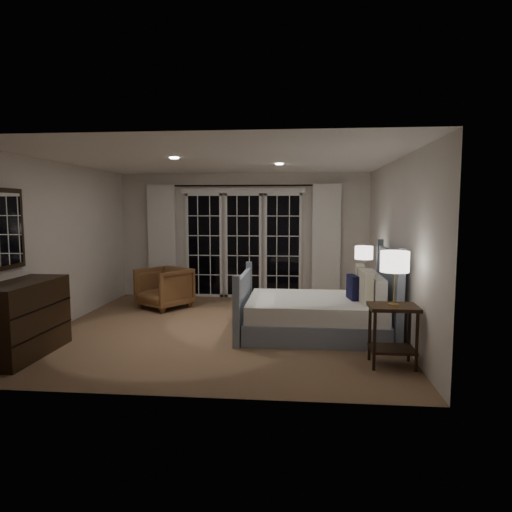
# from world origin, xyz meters

# --- Properties ---
(floor) EXTENTS (5.00, 5.00, 0.00)m
(floor) POSITION_xyz_m (0.00, 0.00, 0.00)
(floor) COLOR brown
(floor) RESTS_ON ground
(ceiling) EXTENTS (5.00, 5.00, 0.00)m
(ceiling) POSITION_xyz_m (0.00, 0.00, 2.50)
(ceiling) COLOR white
(ceiling) RESTS_ON wall_back
(wall_left) EXTENTS (0.02, 5.00, 2.50)m
(wall_left) POSITION_xyz_m (-2.50, 0.00, 1.25)
(wall_left) COLOR beige
(wall_left) RESTS_ON floor
(wall_right) EXTENTS (0.02, 5.00, 2.50)m
(wall_right) POSITION_xyz_m (2.50, 0.00, 1.25)
(wall_right) COLOR beige
(wall_right) RESTS_ON floor
(wall_back) EXTENTS (5.00, 0.02, 2.50)m
(wall_back) POSITION_xyz_m (0.00, 2.50, 1.25)
(wall_back) COLOR beige
(wall_back) RESTS_ON floor
(wall_front) EXTENTS (5.00, 0.02, 2.50)m
(wall_front) POSITION_xyz_m (0.00, -2.50, 1.25)
(wall_front) COLOR beige
(wall_front) RESTS_ON floor
(french_doors) EXTENTS (2.50, 0.04, 2.20)m
(french_doors) POSITION_xyz_m (0.00, 2.46, 1.09)
(french_doors) COLOR black
(french_doors) RESTS_ON wall_back
(curtain_rod) EXTENTS (3.50, 0.03, 0.03)m
(curtain_rod) POSITION_xyz_m (0.00, 2.40, 2.25)
(curtain_rod) COLOR black
(curtain_rod) RESTS_ON wall_back
(curtain_left) EXTENTS (0.55, 0.10, 2.25)m
(curtain_left) POSITION_xyz_m (-1.65, 2.38, 1.15)
(curtain_left) COLOR silver
(curtain_left) RESTS_ON curtain_rod
(curtain_right) EXTENTS (0.55, 0.10, 2.25)m
(curtain_right) POSITION_xyz_m (1.65, 2.38, 1.15)
(curtain_right) COLOR silver
(curtain_right) RESTS_ON curtain_rod
(downlight_a) EXTENTS (0.12, 0.12, 0.01)m
(downlight_a) POSITION_xyz_m (0.80, 0.60, 2.49)
(downlight_a) COLOR white
(downlight_a) RESTS_ON ceiling
(downlight_b) EXTENTS (0.12, 0.12, 0.01)m
(downlight_b) POSITION_xyz_m (-0.60, -0.40, 2.49)
(downlight_b) COLOR white
(downlight_b) RESTS_ON ceiling
(bed) EXTENTS (2.12, 1.51, 1.23)m
(bed) POSITION_xyz_m (1.42, -0.16, 0.32)
(bed) COLOR slate
(bed) RESTS_ON floor
(nightstand_left) EXTENTS (0.54, 0.44, 0.71)m
(nightstand_left) POSITION_xyz_m (2.19, -1.41, 0.47)
(nightstand_left) COLOR black
(nightstand_left) RESTS_ON floor
(nightstand_right) EXTENTS (0.47, 0.37, 0.61)m
(nightstand_right) POSITION_xyz_m (2.19, 1.02, 0.40)
(nightstand_right) COLOR black
(nightstand_right) RESTS_ON floor
(lamp_left) EXTENTS (0.32, 0.32, 0.62)m
(lamp_left) POSITION_xyz_m (2.19, -1.41, 1.20)
(lamp_left) COLOR tan
(lamp_left) RESTS_ON nightstand_left
(lamp_right) EXTENTS (0.29, 0.29, 0.57)m
(lamp_right) POSITION_xyz_m (2.19, 1.02, 1.06)
(lamp_right) COLOR tan
(lamp_right) RESTS_ON nightstand_right
(armchair) EXTENTS (1.11, 1.12, 0.74)m
(armchair) POSITION_xyz_m (-1.31, 1.33, 0.37)
(armchair) COLOR brown
(armchair) RESTS_ON floor
(dresser) EXTENTS (0.55, 1.30, 0.92)m
(dresser) POSITION_xyz_m (-2.23, -1.47, 0.46)
(dresser) COLOR black
(dresser) RESTS_ON floor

